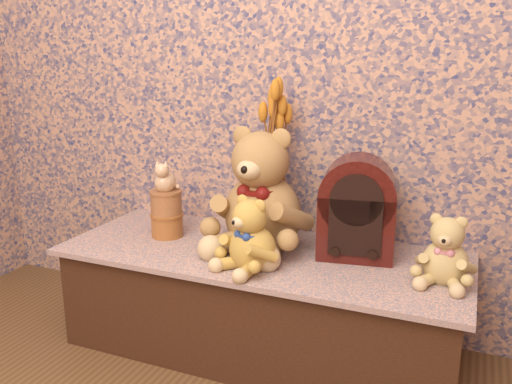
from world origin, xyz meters
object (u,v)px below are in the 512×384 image
Objects in this scene: teddy_medium at (252,230)px; biscuit_tin_lower at (167,225)px; teddy_large at (263,184)px; cat_figurine at (165,175)px; cathedral_radio at (357,207)px; ceramic_vase at (273,212)px; teddy_small at (447,246)px.

teddy_medium reaches higher than biscuit_tin_lower.
cat_figurine is (-0.40, -0.04, 0.01)m from teddy_large.
teddy_large reaches higher than biscuit_tin_lower.
teddy_large is at bearing -5.03° from cat_figurine.
cathedral_radio reaches higher than teddy_medium.
ceramic_vase reaches higher than biscuit_tin_lower.
biscuit_tin_lower is 0.97× the size of cat_figurine.
teddy_large is at bearing 177.02° from cathedral_radio.
teddy_large is 1.80× the size of teddy_medium.
ceramic_vase is 1.63× the size of cat_figurine.
cathedral_radio is at bearing 165.03° from teddy_small.
ceramic_vase is (-0.05, 0.32, -0.03)m from teddy_medium.
teddy_small is 1.06m from biscuit_tin_lower.
teddy_large is at bearing 6.12° from biscuit_tin_lower.
biscuit_tin_lower is at bearing 0.00° from cat_figurine.
biscuit_tin_lower is (-1.06, 0.04, -0.08)m from teddy_small.
teddy_medium is 0.40m from cathedral_radio.
teddy_medium is (0.05, -0.21, -0.11)m from teddy_large.
biscuit_tin_lower is at bearing -176.27° from teddy_small.
ceramic_vase is at bearing 160.23° from cathedral_radio.
teddy_large is 0.45m from biscuit_tin_lower.
cathedral_radio is at bearing -10.31° from ceramic_vase.
teddy_large is 2.02× the size of teddy_small.
teddy_large is at bearing -90.68° from ceramic_vase.
biscuit_tin_lower is at bearing 176.83° from cathedral_radio.
teddy_large reaches higher than cat_figurine.
teddy_large reaches higher than cathedral_radio.
teddy_medium is 1.28× the size of ceramic_vase.
biscuit_tin_lower is (-0.40, -0.15, -0.06)m from ceramic_vase.
teddy_small is 1.07m from cat_figurine.
biscuit_tin_lower is at bearing -176.42° from teddy_medium.
biscuit_tin_lower is (-0.75, -0.08, -0.14)m from cathedral_radio.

